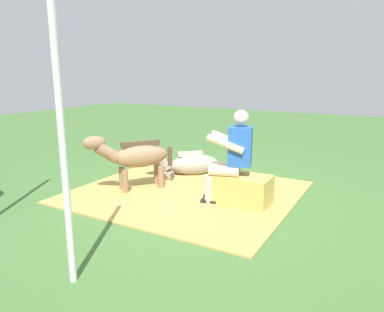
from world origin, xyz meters
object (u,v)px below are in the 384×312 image
at_px(person_seated, 232,154).
at_px(pony_lying, 189,164).
at_px(tent_pole_left, 63,145).
at_px(pony_standing, 135,157).
at_px(hay_bale, 242,190).

distance_m(person_seated, pony_lying, 1.61).
distance_m(person_seated, tent_pole_left, 2.53).
bearing_deg(pony_standing, hay_bale, -172.07).
relative_size(hay_bale, pony_lying, 0.65).
xyz_separation_m(hay_bale, pony_lying, (1.36, -0.91, -0.02)).
height_order(hay_bale, tent_pole_left, tent_pole_left).
relative_size(person_seated, pony_lying, 1.12).
xyz_separation_m(hay_bale, tent_pole_left, (0.57, 2.47, 1.00)).
relative_size(hay_bale, tent_pole_left, 0.31).
bearing_deg(hay_bale, pony_lying, -33.74).
bearing_deg(person_seated, tent_pole_left, 80.28).
relative_size(hay_bale, person_seated, 0.58).
distance_m(pony_lying, tent_pole_left, 3.62).
bearing_deg(pony_standing, pony_lying, -103.71).
distance_m(pony_standing, pony_lying, 1.22).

